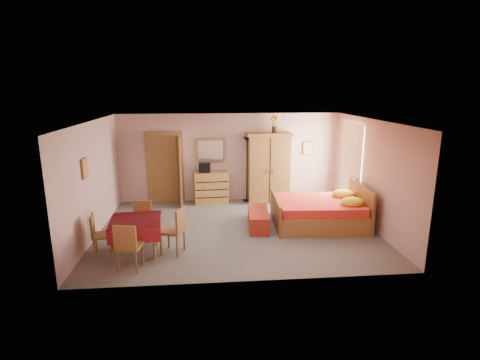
{
  "coord_description": "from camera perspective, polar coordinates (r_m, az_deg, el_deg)",
  "views": [
    {
      "loc": [
        -0.71,
        -8.44,
        3.31
      ],
      "look_at": [
        0.1,
        0.3,
        1.15
      ],
      "focal_mm": 28.0,
      "sensor_mm": 36.0,
      "label": 1
    }
  ],
  "objects": [
    {
      "name": "chair_east",
      "position": [
        7.83,
        -10.28,
        -7.57
      ],
      "size": [
        0.56,
        0.56,
        0.97
      ],
      "primitive_type": "cube",
      "rotation": [
        0.0,
        0.0,
        1.21
      ],
      "color": "brown",
      "rests_on": "floor"
    },
    {
      "name": "stereo",
      "position": [
        10.89,
        -5.46,
        1.96
      ],
      "size": [
        0.33,
        0.25,
        0.31
      ],
      "primitive_type": "cube",
      "rotation": [
        0.0,
        0.0,
        0.03
      ],
      "color": "black",
      "rests_on": "chest_of_drawers"
    },
    {
      "name": "chair_north",
      "position": [
        8.57,
        -14.75,
        -6.21
      ],
      "size": [
        0.42,
        0.42,
        0.88
      ],
      "primitive_type": "cube",
      "rotation": [
        0.0,
        0.0,
        3.07
      ],
      "color": "#A37637",
      "rests_on": "floor"
    },
    {
      "name": "chair_west",
      "position": [
        8.12,
        -20.2,
        -7.82
      ],
      "size": [
        0.45,
        0.45,
        0.87
      ],
      "primitive_type": "cube",
      "rotation": [
        0.0,
        0.0,
        -1.41
      ],
      "color": "olive",
      "rests_on": "floor"
    },
    {
      "name": "chest_of_drawers",
      "position": [
        11.05,
        -4.4,
        -1.13
      ],
      "size": [
        1.02,
        0.56,
        0.93
      ],
      "primitive_type": "cube",
      "rotation": [
        0.0,
        0.0,
        0.07
      ],
      "color": "#AE7C3B",
      "rests_on": "floor"
    },
    {
      "name": "sunflower_vase",
      "position": [
        10.88,
        5.27,
        8.5
      ],
      "size": [
        0.21,
        0.21,
        0.5
      ],
      "primitive_type": "cube",
      "rotation": [
        0.0,
        0.0,
        -0.07
      ],
      "color": "yellow",
      "rests_on": "wardrobe"
    },
    {
      "name": "doorway",
      "position": [
        11.21,
        -11.28,
        1.8
      ],
      "size": [
        1.06,
        0.12,
        2.15
      ],
      "primitive_type": "cube",
      "color": "#9E6B35",
      "rests_on": "floor"
    },
    {
      "name": "chair_south",
      "position": [
        7.34,
        -16.45,
        -9.57
      ],
      "size": [
        0.5,
        0.5,
        0.93
      ],
      "primitive_type": "cube",
      "rotation": [
        0.0,
        0.0,
        -0.19
      ],
      "color": "olive",
      "rests_on": "floor"
    },
    {
      "name": "floor",
      "position": [
        9.09,
        -0.46,
        -7.52
      ],
      "size": [
        6.5,
        6.5,
        0.0
      ],
      "primitive_type": "plane",
      "color": "slate",
      "rests_on": "ground"
    },
    {
      "name": "wall_front",
      "position": [
        6.31,
        1.44,
        -4.76
      ],
      "size": [
        6.5,
        0.1,
        2.6
      ],
      "primitive_type": "cube",
      "color": "tan",
      "rests_on": "floor"
    },
    {
      "name": "bench",
      "position": [
        9.17,
        2.79,
        -5.94
      ],
      "size": [
        0.57,
        1.3,
        0.42
      ],
      "primitive_type": "cube",
      "rotation": [
        0.0,
        0.0,
        -0.08
      ],
      "color": "maroon",
      "rests_on": "floor"
    },
    {
      "name": "picture_left",
      "position": [
        8.39,
        -22.61,
        1.68
      ],
      "size": [
        0.04,
        0.32,
        0.42
      ],
      "primitive_type": "cube",
      "color": "orange",
      "rests_on": "wall_left"
    },
    {
      "name": "dining_table",
      "position": [
        8.02,
        -15.46,
        -8.24
      ],
      "size": [
        1.08,
        1.08,
        0.73
      ],
      "primitive_type": "cube",
      "rotation": [
        0.0,
        0.0,
        0.09
      ],
      "color": "maroon",
      "rests_on": "floor"
    },
    {
      "name": "picture_back",
      "position": [
        11.47,
        10.29,
        4.78
      ],
      "size": [
        0.3,
        0.04,
        0.4
      ],
      "primitive_type": "cube",
      "color": "#D8BF59",
      "rests_on": "wall_back"
    },
    {
      "name": "ceiling",
      "position": [
        8.5,
        -0.49,
        9.03
      ],
      "size": [
        6.5,
        6.5,
        0.0
      ],
      "primitive_type": "plane",
      "rotation": [
        3.14,
        0.0,
        0.0
      ],
      "color": "brown",
      "rests_on": "wall_back"
    },
    {
      "name": "bed",
      "position": [
        9.44,
        11.86,
        -3.72
      ],
      "size": [
        2.31,
        1.86,
        1.02
      ],
      "primitive_type": "cube",
      "rotation": [
        0.0,
        0.0,
        -0.06
      ],
      "color": "#E61644",
      "rests_on": "floor"
    },
    {
      "name": "floor_lamp",
      "position": [
        11.06,
        1.06,
        1.58
      ],
      "size": [
        0.28,
        0.28,
        1.93
      ],
      "primitive_type": "cube",
      "rotation": [
        0.0,
        0.0,
        0.13
      ],
      "color": "black",
      "rests_on": "floor"
    },
    {
      "name": "wall_back",
      "position": [
        11.15,
        -1.55,
        3.43
      ],
      "size": [
        6.5,
        0.1,
        2.6
      ],
      "primitive_type": "cube",
      "color": "tan",
      "rests_on": "floor"
    },
    {
      "name": "wall_mirror",
      "position": [
        11.03,
        -4.53,
        4.6
      ],
      "size": [
        0.84,
        0.06,
        0.66
      ],
      "primitive_type": "cube",
      "rotation": [
        0.0,
        0.0,
        -0.02
      ],
      "color": "silver",
      "rests_on": "wall_back"
    },
    {
      "name": "wardrobe",
      "position": [
        11.03,
        4.35,
        1.86
      ],
      "size": [
        1.32,
        0.7,
        2.06
      ],
      "primitive_type": "cube",
      "rotation": [
        0.0,
        0.0,
        0.02
      ],
      "color": "olive",
      "rests_on": "floor"
    },
    {
      "name": "wall_left",
      "position": [
        9.04,
        -21.46,
        0.0
      ],
      "size": [
        0.1,
        5.0,
        2.6
      ],
      "primitive_type": "cube",
      "color": "tan",
      "rests_on": "floor"
    },
    {
      "name": "window",
      "position": [
        10.57,
        16.59,
        3.11
      ],
      "size": [
        0.08,
        1.4,
        1.95
      ],
      "primitive_type": "cube",
      "color": "white",
      "rests_on": "wall_right"
    },
    {
      "name": "wall_right",
      "position": [
        9.54,
        19.38,
        0.86
      ],
      "size": [
        0.1,
        5.0,
        2.6
      ],
      "primitive_type": "cube",
      "color": "tan",
      "rests_on": "floor"
    }
  ]
}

